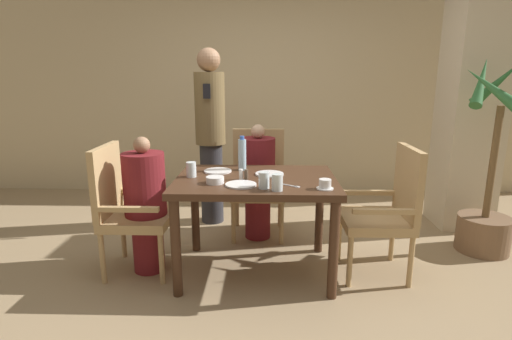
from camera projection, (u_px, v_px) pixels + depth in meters
ground_plane at (256, 271)px, 3.19m from camera, size 16.00×16.00×0.00m
wall_back at (261, 84)px, 5.09m from camera, size 8.00×0.06×2.80m
pillar_stone at (472, 93)px, 3.89m from camera, size 0.51×0.51×2.70m
dining_table at (256, 191)px, 3.03m from camera, size 1.20×0.87×0.77m
chair_left_side at (127, 205)px, 3.09m from camera, size 0.51×0.51×1.00m
diner_in_left_chair at (146, 204)px, 3.08m from camera, size 0.32×0.32×1.08m
chair_far_side at (258, 179)px, 3.87m from camera, size 0.51×0.51×1.00m
diner_in_far_chair at (258, 181)px, 3.72m from camera, size 0.32×0.32×1.09m
chair_right_side at (387, 208)px, 3.03m from camera, size 0.51×0.51×1.00m
standing_host at (210, 132)px, 4.05m from camera, size 0.30×0.34×1.78m
potted_palm at (489, 192)px, 3.43m from camera, size 0.65×0.63×1.69m
plate_main_left at (241, 185)px, 2.80m from camera, size 0.22×0.22×0.01m
plate_main_right at (269, 174)px, 3.10m from camera, size 0.22×0.22×0.01m
plate_dessert_center at (218, 171)px, 3.19m from camera, size 0.22×0.22×0.01m
teacup_with_saucer at (325, 184)px, 2.71m from camera, size 0.12×0.12×0.07m
bowl_small at (215, 180)px, 2.85m from camera, size 0.13×0.13×0.05m
water_bottle at (242, 154)px, 3.22m from camera, size 0.06×0.06×0.28m
glass_tall_near at (191, 170)px, 3.02m from camera, size 0.07×0.07×0.11m
glass_tall_mid at (277, 182)px, 2.66m from camera, size 0.07×0.07×0.11m
glass_tall_far at (264, 180)px, 2.72m from camera, size 0.07×0.07×0.11m
salt_shaker at (241, 174)px, 2.95m from camera, size 0.03×0.03×0.08m
pepper_shaker at (246, 175)px, 2.95m from camera, size 0.03×0.03×0.08m
fork_beside_plate at (291, 186)px, 2.79m from camera, size 0.16×0.11×0.00m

